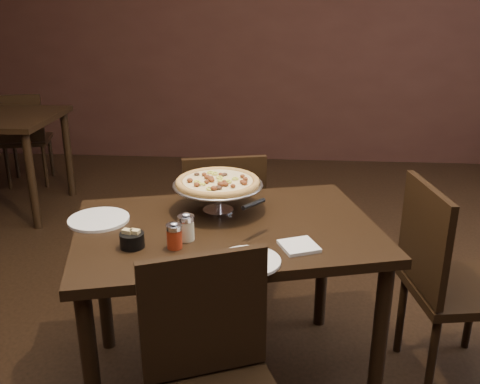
{
  "coord_description": "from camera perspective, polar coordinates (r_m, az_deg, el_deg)",
  "views": [
    {
      "loc": [
        0.12,
        -1.86,
        1.63
      ],
      "look_at": [
        -0.04,
        0.15,
        0.88
      ],
      "focal_mm": 40.0,
      "sensor_mm": 36.0,
      "label": 1
    }
  ],
  "objects": [
    {
      "name": "bg_chair_far",
      "position": [
        5.08,
        -22.0,
        5.6
      ],
      "size": [
        0.47,
        0.47,
        0.83
      ],
      "rotation": [
        0.0,
        0.0,
        3.38
      ],
      "color": "black",
      "rests_on": "ground"
    },
    {
      "name": "chair_far",
      "position": [
        2.84,
        -1.88,
        -3.41
      ],
      "size": [
        0.5,
        0.5,
        0.89
      ],
      "rotation": [
        0.0,
        0.0,
        3.37
      ],
      "color": "black",
      "rests_on": "ground"
    },
    {
      "name": "room",
      "position": [
        1.9,
        2.83,
        13.47
      ],
      "size": [
        6.04,
        7.04,
        2.84
      ],
      "color": "black",
      "rests_on": "ground"
    },
    {
      "name": "plate_left",
      "position": [
        2.28,
        -14.83,
        -2.85
      ],
      "size": [
        0.25,
        0.25,
        0.01
      ],
      "primitive_type": "cylinder",
      "color": "white",
      "rests_on": "dining_table"
    },
    {
      "name": "serving_spatula",
      "position": [
        2.04,
        1.45,
        -1.34
      ],
      "size": [
        0.16,
        0.16,
        0.02
      ],
      "rotation": [
        0.0,
        0.0,
        -0.63
      ],
      "color": "silver",
      "rests_on": "pizza_stand"
    },
    {
      "name": "pizza_stand",
      "position": [
        2.26,
        -2.39,
        1.02
      ],
      "size": [
        0.39,
        0.39,
        0.16
      ],
      "color": "silver",
      "rests_on": "dining_table"
    },
    {
      "name": "chair_side",
      "position": [
        2.47,
        21.11,
        -8.46
      ],
      "size": [
        0.49,
        0.49,
        0.91
      ],
      "rotation": [
        0.0,
        0.0,
        1.73
      ],
      "color": "black",
      "rests_on": "ground"
    },
    {
      "name": "dining_table",
      "position": [
        2.2,
        -1.41,
        -6.02
      ],
      "size": [
        1.36,
        1.08,
        0.75
      ],
      "rotation": [
        0.0,
        0.0,
        0.26
      ],
      "color": "black",
      "rests_on": "ground"
    },
    {
      "name": "pepper_flake_shaker",
      "position": [
        1.97,
        -7.02,
        -4.65
      ],
      "size": [
        0.06,
        0.06,
        0.1
      ],
      "color": "maroon",
      "rests_on": "dining_table"
    },
    {
      "name": "plate_near",
      "position": [
        1.88,
        0.88,
        -7.38
      ],
      "size": [
        0.23,
        0.23,
        0.01
      ],
      "primitive_type": "cylinder",
      "color": "white",
      "rests_on": "dining_table"
    },
    {
      "name": "packet_caddy",
      "position": [
        2.01,
        -11.45,
        -5.0
      ],
      "size": [
        0.09,
        0.09,
        0.07
      ],
      "rotation": [
        0.0,
        0.0,
        -0.26
      ],
      "color": "black",
      "rests_on": "dining_table"
    },
    {
      "name": "parmesan_shaker",
      "position": [
        2.03,
        -5.75,
        -3.74
      ],
      "size": [
        0.06,
        0.06,
        0.11
      ],
      "color": "beige",
      "rests_on": "dining_table"
    },
    {
      "name": "napkin_stack",
      "position": [
        1.99,
        6.3,
        -5.76
      ],
      "size": [
        0.17,
        0.17,
        0.01
      ],
      "primitive_type": "cube",
      "rotation": [
        0.0,
        0.0,
        0.39
      ],
      "color": "silver",
      "rests_on": "dining_table"
    }
  ]
}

